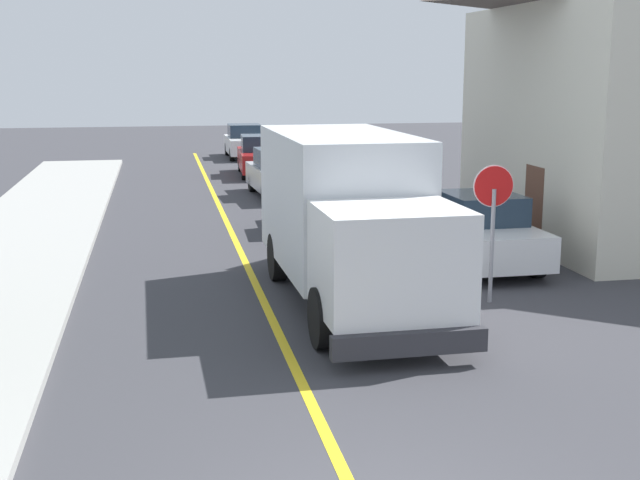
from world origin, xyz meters
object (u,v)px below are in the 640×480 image
object	(u,v)px
parked_van_across	(478,231)
stop_sign	(493,207)
box_truck	(348,212)
parked_car_near	(322,203)
parked_car_far	(261,156)
parked_car_furthest	(245,142)
parked_car_mid	(280,174)

from	to	relation	value
parked_van_across	stop_sign	size ratio (longest dim) A/B	1.67
stop_sign	box_truck	bearing A→B (deg)	169.06
box_truck	parked_van_across	size ratio (longest dim) A/B	1.63
parked_car_near	parked_car_far	size ratio (longest dim) A/B	0.99
box_truck	parked_car_near	bearing A→B (deg)	82.77
parked_car_furthest	parked_van_across	bearing A→B (deg)	-83.56
parked_van_across	parked_car_furthest	bearing A→B (deg)	96.44
parked_van_across	stop_sign	xyz separation A→B (m)	(-0.92, -2.96, 1.06)
box_truck	stop_sign	world-z (taller)	box_truck
parked_car_near	stop_sign	distance (m)	7.97
parked_car_furthest	stop_sign	size ratio (longest dim) A/B	1.66
box_truck	parked_car_near	distance (m)	7.30
box_truck	stop_sign	xyz separation A→B (m)	(2.69, -0.52, 0.09)
box_truck	stop_sign	bearing A→B (deg)	-10.94
parked_car_mid	parked_car_furthest	size ratio (longest dim) A/B	1.02
box_truck	stop_sign	size ratio (longest dim) A/B	2.73
parked_car_far	parked_van_across	xyz separation A→B (m)	(2.85, -17.41, 0.00)
parked_car_near	parked_car_furthest	xyz separation A→B (m)	(-0.08, 19.87, 0.00)
parked_car_mid	parked_van_across	distance (m)	11.67
parked_car_far	stop_sign	xyz separation A→B (m)	(1.93, -20.37, 1.06)
box_truck	parked_car_furthest	xyz separation A→B (m)	(0.83, 27.04, -0.97)
parked_car_mid	parked_van_across	size ratio (longest dim) A/B	1.01
parked_car_near	parked_car_far	xyz separation A→B (m)	(-0.15, 12.68, 0.00)
parked_car_mid	parked_car_far	xyz separation A→B (m)	(0.07, 6.11, 0.00)
parked_car_far	parked_car_furthest	world-z (taller)	same
parked_car_far	stop_sign	size ratio (longest dim) A/B	1.69
box_truck	parked_car_near	world-z (taller)	box_truck
parked_car_near	parked_car_furthest	bearing A→B (deg)	90.23
parked_car_near	parked_car_mid	bearing A→B (deg)	91.86
box_truck	parked_car_far	bearing A→B (deg)	87.80
parked_van_across	stop_sign	distance (m)	3.28
parked_car_far	box_truck	bearing A→B (deg)	-92.20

